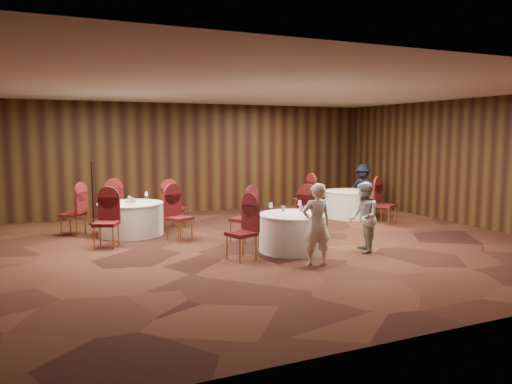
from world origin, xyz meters
name	(u,v)px	position (x,y,z in m)	size (l,w,h in m)	color
ground	(251,246)	(0.00, 0.00, 0.00)	(12.00, 12.00, 0.00)	black
room_shell	(251,151)	(0.00, 0.00, 1.96)	(12.00, 12.00, 12.00)	silver
table_main	(293,232)	(0.60, -0.69, 0.38)	(1.37, 1.37, 0.74)	silver
table_left	(131,219)	(-2.02, 2.26, 0.38)	(1.49, 1.49, 0.74)	silver
table_right	(350,204)	(4.00, 2.24, 0.38)	(1.43, 1.43, 0.74)	silver
chairs_main	(266,222)	(0.31, -0.07, 0.50)	(2.82, 2.11, 1.00)	#440D11
chairs_left	(130,213)	(-2.04, 2.25, 0.50)	(3.09, 3.04, 1.00)	#440D11
chairs_right	(343,202)	(3.48, 1.81, 0.50)	(1.98, 2.39, 1.00)	#440D11
tabletop_main	(301,209)	(0.72, -0.79, 0.84)	(1.04, 1.12, 0.22)	silver
tabletop_left	(130,199)	(-2.03, 2.25, 0.82)	(0.85, 0.83, 0.22)	silver
tabletop_right	(363,186)	(4.25, 1.98, 0.90)	(0.08, 0.08, 0.22)	silver
mic_stand	(93,206)	(-2.66, 4.02, 0.47)	(0.24, 0.24, 1.62)	black
woman_a	(316,224)	(0.45, -1.82, 0.73)	(0.53, 0.35, 1.46)	white
woman_b	(364,217)	(1.80, -1.35, 0.69)	(0.67, 0.53, 1.39)	#B2B1B7
man_c	(363,188)	(4.98, 3.00, 0.71)	(0.91, 0.52, 1.41)	black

